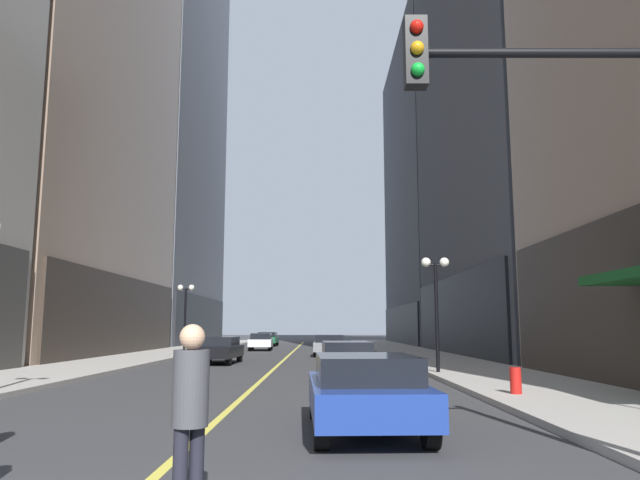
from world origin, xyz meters
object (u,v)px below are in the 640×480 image
object	(u,v)px
car_white	(258,341)
pedestrian_with_orange_bag	(187,406)
traffic_light_near_right	(592,166)
car_grey	(326,344)
fire_hydrant_right	(513,384)
car_black	(216,349)
car_silver	(343,359)
street_lamp_right_mid	(433,288)
car_green	(265,338)
street_lamp_left_far	(182,303)
car_blue	(362,390)

from	to	relation	value
car_white	pedestrian_with_orange_bag	size ratio (longest dim) A/B	2.25
traffic_light_near_right	car_white	bearing A→B (deg)	101.25
car_grey	fire_hydrant_right	xyz separation A→B (m)	(4.32, -22.62, -0.32)
car_black	fire_hydrant_right	size ratio (longest dim) A/B	5.55
car_silver	street_lamp_right_mid	size ratio (longest dim) A/B	1.02
car_silver	street_lamp_right_mid	world-z (taller)	street_lamp_right_mid
car_green	pedestrian_with_orange_bag	size ratio (longest dim) A/B	2.37
street_lamp_left_far	fire_hydrant_right	world-z (taller)	street_lamp_left_far
car_black	street_lamp_left_far	bearing A→B (deg)	115.05
car_green	street_lamp_right_mid	xyz separation A→B (m)	(9.44, -35.19, 2.54)
car_white	traffic_light_near_right	distance (m)	40.87
car_white	traffic_light_near_right	world-z (taller)	traffic_light_near_right
car_blue	car_green	xyz separation A→B (m)	(-5.82, 47.16, -0.00)
fire_hydrant_right	car_grey	bearing A→B (deg)	100.82
car_black	fire_hydrant_right	world-z (taller)	car_black
car_black	traffic_light_near_right	size ratio (longest dim) A/B	0.79
car_black	car_grey	xyz separation A→B (m)	(5.62, 7.74, 0.00)
car_grey	pedestrian_with_orange_bag	xyz separation A→B (m)	(-1.78, -32.15, 0.35)
car_grey	traffic_light_near_right	bearing A→B (deg)	-84.86
street_lamp_right_mid	car_silver	bearing A→B (deg)	-147.96
pedestrian_with_orange_bag	car_blue	bearing A→B (deg)	67.95
car_black	car_grey	bearing A→B (deg)	54.04
car_green	traffic_light_near_right	xyz separation A→B (m)	(8.39, -50.74, 3.02)
car_black	fire_hydrant_right	xyz separation A→B (m)	(9.94, -14.87, -0.32)
car_grey	traffic_light_near_right	distance (m)	31.09
car_grey	fire_hydrant_right	distance (m)	23.03
car_green	street_lamp_left_far	bearing A→B (deg)	-99.32
car_blue	car_black	xyz separation A→B (m)	(-5.82, 19.50, -0.00)
car_grey	car_white	world-z (taller)	same
traffic_light_near_right	car_green	bearing A→B (deg)	99.39
car_blue	traffic_light_near_right	bearing A→B (deg)	-54.32
street_lamp_left_far	pedestrian_with_orange_bag	bearing A→B (deg)	-77.17
pedestrian_with_orange_bag	street_lamp_left_far	xyz separation A→B (m)	(-7.19, 31.60, 2.18)
car_white	car_blue	bearing A→B (deg)	-81.58
car_green	traffic_light_near_right	distance (m)	51.52
traffic_light_near_right	street_lamp_right_mid	size ratio (longest dim) A/B	1.28
pedestrian_with_orange_bag	street_lamp_left_far	distance (m)	32.48
car_white	street_lamp_right_mid	xyz separation A→B (m)	(9.00, -24.42, 2.54)
car_black	car_white	xyz separation A→B (m)	(0.44, 16.90, -0.00)
car_white	pedestrian_with_orange_bag	xyz separation A→B (m)	(3.40, -41.31, 0.36)
traffic_light_near_right	street_lamp_right_mid	distance (m)	15.59
car_green	fire_hydrant_right	distance (m)	43.69
car_blue	street_lamp_right_mid	size ratio (longest dim) A/B	1.00
pedestrian_with_orange_bag	traffic_light_near_right	world-z (taller)	traffic_light_near_right
car_black	car_white	distance (m)	16.91
traffic_light_near_right	street_lamp_left_far	bearing A→B (deg)	111.22
car_blue	car_grey	world-z (taller)	same
car_grey	car_green	distance (m)	20.70
car_green	traffic_light_near_right	bearing A→B (deg)	-80.61
traffic_light_near_right	street_lamp_left_far	world-z (taller)	traffic_light_near_right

